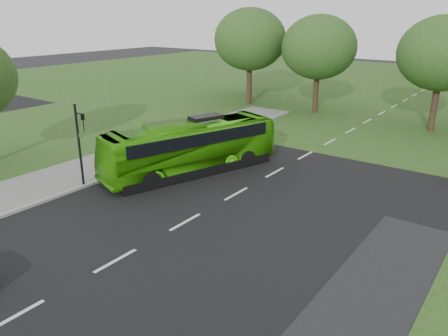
% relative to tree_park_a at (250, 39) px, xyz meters
% --- Properties ---
extents(ground, '(160.00, 160.00, 0.00)m').
position_rel_tree_park_a_xyz_m(ground, '(12.50, -26.41, -6.39)').
color(ground, black).
rests_on(ground, ground).
extents(street_surfaces, '(120.00, 120.00, 0.15)m').
position_rel_tree_park_a_xyz_m(street_surfaces, '(12.13, -3.66, -6.37)').
color(street_surfaces, black).
rests_on(street_surfaces, ground).
extents(tree_park_a, '(7.09, 7.09, 9.42)m').
position_rel_tree_park_a_xyz_m(tree_park_a, '(0.00, 0.00, 0.00)').
color(tree_park_a, black).
rests_on(tree_park_a, ground).
extents(tree_park_b, '(6.71, 6.71, 8.80)m').
position_rel_tree_park_a_xyz_m(tree_park_b, '(7.26, 0.17, -0.46)').
color(tree_park_b, black).
rests_on(tree_park_b, ground).
extents(tree_park_c, '(6.62, 6.62, 8.79)m').
position_rel_tree_park_a_xyz_m(tree_park_c, '(17.64, -0.62, -0.43)').
color(tree_park_c, black).
rests_on(tree_park_c, ground).
extents(tree_park_f, '(6.74, 6.74, 9.00)m').
position_rel_tree_park_a_xyz_m(tree_park_f, '(-3.31, 5.03, -0.28)').
color(tree_park_f, black).
rests_on(tree_park_f, ground).
extents(bus, '(5.82, 11.01, 3.00)m').
position_rel_tree_park_a_xyz_m(bus, '(8.39, -19.10, -4.89)').
color(bus, '#3EA80E').
rests_on(bus, ground).
extents(traffic_light, '(0.73, 0.22, 4.50)m').
position_rel_tree_park_a_xyz_m(traffic_light, '(5.45, -24.41, -3.75)').
color(traffic_light, black).
rests_on(traffic_light, ground).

